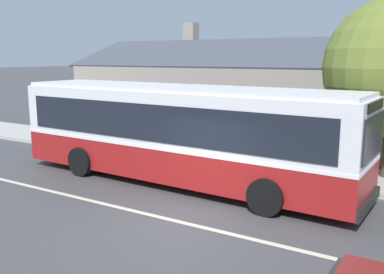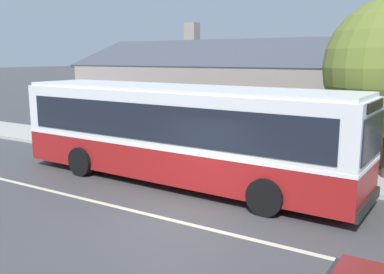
% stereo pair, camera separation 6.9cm
% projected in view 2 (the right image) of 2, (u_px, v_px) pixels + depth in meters
% --- Properties ---
extents(ground_plane, '(300.00, 300.00, 0.00)m').
position_uv_depth(ground_plane, '(176.00, 221.00, 10.71)').
color(ground_plane, '#424244').
extents(sidewalk_far, '(60.00, 3.00, 0.15)m').
position_uv_depth(sidewalk_far, '(268.00, 167.00, 15.70)').
color(sidewalk_far, '#ADAAA3').
rests_on(sidewalk_far, ground).
extents(lane_divider_stripe, '(60.00, 0.16, 0.01)m').
position_uv_depth(lane_divider_stripe, '(176.00, 221.00, 10.71)').
color(lane_divider_stripe, beige).
rests_on(lane_divider_stripe, ground).
extents(community_building, '(21.08, 8.45, 6.04)m').
position_uv_depth(community_building, '(275.00, 99.00, 22.28)').
color(community_building, gray).
rests_on(community_building, ground).
extents(transit_bus, '(11.93, 3.02, 3.14)m').
position_uv_depth(transit_bus, '(178.00, 131.00, 13.79)').
color(transit_bus, maroon).
rests_on(transit_bus, ground).
extents(bench_by_building, '(1.87, 0.51, 0.94)m').
position_uv_depth(bench_by_building, '(107.00, 134.00, 19.64)').
color(bench_by_building, brown).
rests_on(bench_by_building, sidewalk_far).
extents(bench_down_street, '(1.59, 0.51, 0.94)m').
position_uv_depth(bench_down_street, '(183.00, 147.00, 16.88)').
color(bench_down_street, brown).
rests_on(bench_down_street, sidewalk_far).
extents(bike_rack, '(1.16, 0.06, 0.78)m').
position_uv_depth(bike_rack, '(58.00, 127.00, 21.03)').
color(bike_rack, slate).
rests_on(bike_rack, sidewalk_far).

